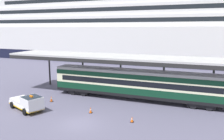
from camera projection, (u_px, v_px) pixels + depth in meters
name	position (u px, v px, depth m)	size (l,w,h in m)	color
ground_plane	(78.00, 124.00, 23.72)	(400.00, 400.00, 0.00)	#545269
cruise_ship	(196.00, 22.00, 66.76)	(146.29, 28.85, 33.89)	black
platform_canopy	(137.00, 59.00, 31.15)	(38.99, 5.86, 5.90)	#B5B5B5
train_carriage	(136.00, 83.00, 31.33)	(23.41, 2.81, 4.11)	black
service_truck	(28.00, 102.00, 27.37)	(5.58, 3.87, 2.02)	white
traffic_cone_near	(132.00, 119.00, 24.04)	(0.36, 0.36, 0.61)	black
traffic_cone_mid	(51.00, 99.00, 30.79)	(0.36, 0.36, 0.78)	black
traffic_cone_far	(91.00, 110.00, 26.65)	(0.36, 0.36, 0.70)	black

